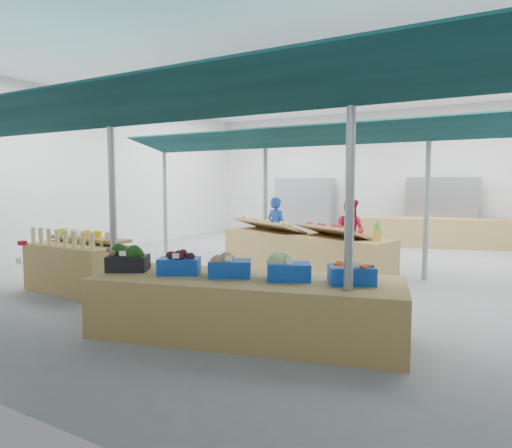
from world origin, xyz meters
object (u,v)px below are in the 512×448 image
(fruit_counter, at_px, (303,253))
(vendor_left, at_px, (276,229))
(bottle_shelf, at_px, (78,265))
(veg_counter, at_px, (246,307))
(vendor_right, at_px, (349,233))

(fruit_counter, height_order, vendor_left, vendor_left)
(vendor_left, bearing_deg, bottle_shelf, 85.50)
(bottle_shelf, distance_m, fruit_counter, 4.31)
(veg_counter, xyz_separation_m, fruit_counter, (-1.01, 3.91, 0.05))
(bottle_shelf, relative_size, fruit_counter, 0.48)
(vendor_left, bearing_deg, fruit_counter, 151.65)
(vendor_right, bearing_deg, fruit_counter, 75.55)
(vendor_left, xyz_separation_m, vendor_right, (1.80, 0.00, 0.00))
(veg_counter, bearing_deg, fruit_counter, 90.05)
(veg_counter, relative_size, vendor_left, 2.44)
(veg_counter, height_order, fruit_counter, fruit_counter)
(veg_counter, bearing_deg, bottle_shelf, 157.04)
(veg_counter, relative_size, vendor_right, 2.44)
(veg_counter, height_order, vendor_right, vendor_right)
(bottle_shelf, height_order, veg_counter, bottle_shelf)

